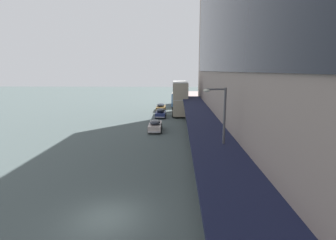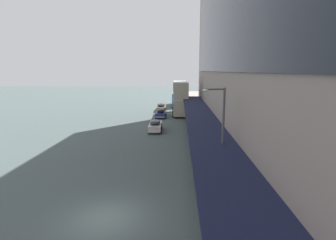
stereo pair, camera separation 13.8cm
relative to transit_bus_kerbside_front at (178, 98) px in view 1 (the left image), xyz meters
name	(u,v)px [view 1 (the left image)]	position (x,y,z in m)	size (l,w,h in m)	color
ground	(107,219)	(-3.90, -48.15, -1.88)	(240.00, 240.00, 0.00)	#4C5958
sidewalk_kerb	(306,222)	(7.10, -48.15, -1.81)	(10.00, 180.00, 0.15)	#A4908B
transit_bus_kerbside_front	(178,98)	(0.00, 0.00, 0.00)	(2.92, 9.59, 3.28)	#3D69A0
transit_bus_kerbside_rear	(180,97)	(0.38, -12.66, 1.44)	(3.03, 9.25, 6.17)	tan
sedan_lead_mid	(155,125)	(-3.08, -26.37, -1.12)	(1.91, 4.81, 1.53)	beige
sedan_second_near	(161,107)	(-3.47, -8.17, -1.12)	(2.00, 4.97, 1.56)	olive
sedan_oncoming_rear	(161,113)	(-3.02, -15.69, -1.10)	(1.88, 4.30, 1.60)	navy
pedestrian_at_kerb	(237,207)	(3.14, -48.76, -0.70)	(0.34, 0.60, 1.86)	black
street_lamp	(221,132)	(2.91, -44.52, 2.31)	(1.50, 0.28, 6.96)	#4C4C51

